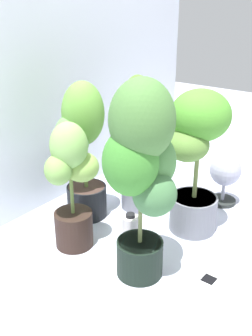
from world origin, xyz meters
name	(u,v)px	position (x,y,z in m)	size (l,w,h in m)	color
ground_plane	(155,243)	(0.00, 0.00, 0.00)	(8.00, 8.00, 0.00)	silver
mylar_back_wall	(40,51)	(0.00, 0.86, 1.00)	(3.20, 0.01, 2.00)	silver
potted_plant_front_left	(142,163)	(-0.28, -0.09, 0.62)	(0.43, 0.42, 1.00)	black
potted_plant_front_right	(196,152)	(0.25, -0.09, 0.51)	(0.49, 0.46, 0.86)	slate
potted_plant_back_center	(81,144)	(-0.02, 0.53, 0.49)	(0.37, 0.31, 0.87)	black
potted_plant_back_left	(72,183)	(-0.29, 0.36, 0.39)	(0.35, 0.26, 0.73)	black
potted_plant_back_right	(134,136)	(0.25, 0.34, 0.51)	(0.33, 0.28, 0.88)	slate
hygrometer_box	(209,281)	(-0.13, -0.40, 0.01)	(0.08, 0.08, 0.03)	white
floor_fan	(225,173)	(0.68, -0.10, 0.22)	(0.30, 0.30, 0.35)	#242826
nutrient_bottle	(130,229)	(-0.08, 0.12, 0.09)	(0.09, 0.09, 0.19)	white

